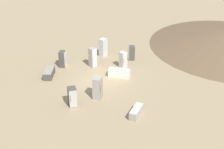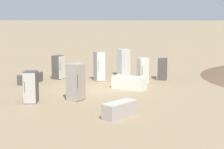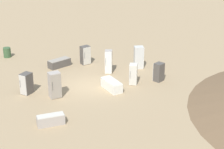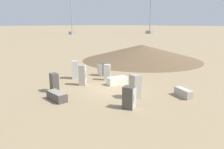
% 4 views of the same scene
% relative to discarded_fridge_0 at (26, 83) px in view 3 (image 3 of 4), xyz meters
% --- Properties ---
extents(ground_plane, '(1000.00, 1000.00, 0.00)m').
position_rel_discarded_fridge_0_xyz_m(ground_plane, '(3.77, -2.25, -0.76)').
color(ground_plane, '#9E8460').
extents(discarded_fridge_0, '(0.91, 0.77, 1.52)m').
position_rel_discarded_fridge_0_xyz_m(discarded_fridge_0, '(0.00, 0.00, 0.00)').
color(discarded_fridge_0, '#4C4742').
rests_on(discarded_fridge_0, ground_plane).
extents(discarded_fridge_1, '(0.84, 0.83, 1.90)m').
position_rel_discarded_fridge_0_xyz_m(discarded_fridge_1, '(6.75, -1.57, 0.19)').
color(discarded_fridge_1, '#A89E93').
rests_on(discarded_fridge_1, ground_plane).
extents(discarded_fridge_2, '(1.72, 1.25, 0.66)m').
position_rel_discarded_fridge_0_xyz_m(discarded_fridge_2, '(-1.65, -4.74, -0.43)').
color(discarded_fridge_2, '#A89E93').
rests_on(discarded_fridge_2, ground_plane).
extents(discarded_fridge_3, '(1.94, 0.90, 0.66)m').
position_rel_discarded_fridge_0_xyz_m(discarded_fridge_3, '(4.95, 2.41, -0.43)').
color(discarded_fridge_3, '#4C4742').
rests_on(discarded_fridge_3, ground_plane).
extents(discarded_fridge_4, '(0.83, 0.81, 1.60)m').
position_rel_discarded_fridge_0_xyz_m(discarded_fridge_4, '(6.36, -4.47, 0.04)').
color(discarded_fridge_4, beige).
rests_on(discarded_fridge_4, ground_plane).
extents(discarded_fridge_5, '(0.69, 0.64, 1.43)m').
position_rel_discarded_fridge_0_xyz_m(discarded_fridge_5, '(8.18, -5.47, -0.04)').
color(discarded_fridge_5, '#4C4742').
rests_on(discarded_fridge_5, ground_plane).
extents(discarded_fridge_6, '(0.93, 0.86, 1.84)m').
position_rel_discarded_fridge_0_xyz_m(discarded_fridge_6, '(0.97, -1.96, 0.16)').
color(discarded_fridge_6, '#A89E93').
rests_on(discarded_fridge_6, ground_plane).
extents(discarded_fridge_7, '(0.96, 0.93, 1.87)m').
position_rel_discarded_fridge_0_xyz_m(discarded_fridge_7, '(9.24, -2.65, 0.18)').
color(discarded_fridge_7, silver).
rests_on(discarded_fridge_7, ground_plane).
extents(discarded_fridge_8, '(1.30, 2.07, 0.73)m').
position_rel_discarded_fridge_0_xyz_m(discarded_fridge_8, '(4.55, -3.95, -0.40)').
color(discarded_fridge_8, silver).
rests_on(discarded_fridge_8, ground_plane).
extents(discarded_fridge_9, '(0.85, 0.73, 1.58)m').
position_rel_discarded_fridge_0_xyz_m(discarded_fridge_9, '(6.92, 1.30, 0.03)').
color(discarded_fridge_9, '#4C4742').
rests_on(discarded_fridge_9, ground_plane).
extents(rusty_barrel, '(0.66, 0.66, 0.88)m').
position_rel_discarded_fridge_0_xyz_m(rusty_barrel, '(3.31, 7.70, -0.32)').
color(rusty_barrel, '#385633').
rests_on(rusty_barrel, ground_plane).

